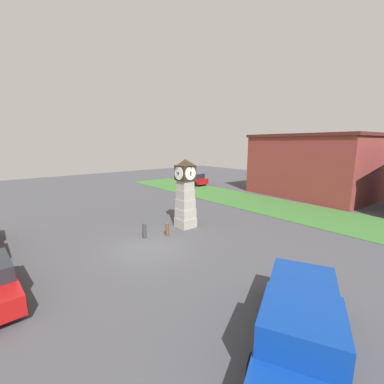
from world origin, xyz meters
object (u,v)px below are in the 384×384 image
clock_tower (185,194)px  car_end_of_row (194,179)px  pickup_truck (301,320)px  bollard_near_tower (167,229)px  bollard_mid_row (144,230)px

clock_tower → car_end_of_row: (-13.17, 11.77, -1.48)m
pickup_truck → bollard_near_tower: bearing=167.2°
bollard_near_tower → bollard_mid_row: bearing=-115.4°
bollard_mid_row → car_end_of_row: bearing=131.5°
bollard_near_tower → bollard_mid_row: 1.38m
clock_tower → bollard_mid_row: 3.66m
bollard_mid_row → pickup_truck: size_ratio=0.17×
pickup_truck → bollard_mid_row: bearing=174.7°
bollard_near_tower → car_end_of_row: size_ratio=0.21×
bollard_mid_row → pickup_truck: bearing=-5.3°
car_end_of_row → pickup_truck: size_ratio=0.70×
clock_tower → car_end_of_row: bearing=138.2°
pickup_truck → clock_tower: bearing=158.2°
bollard_mid_row → pickup_truck: (10.28, -0.96, 0.44)m
bollard_near_tower → car_end_of_row: bearing=135.2°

